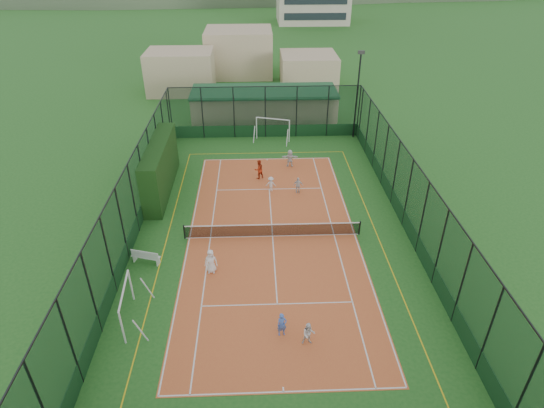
{
  "coord_description": "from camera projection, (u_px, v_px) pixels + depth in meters",
  "views": [
    {
      "loc": [
        -1.02,
        -24.68,
        17.44
      ],
      "look_at": [
        0.05,
        2.17,
        1.2
      ],
      "focal_mm": 30.0,
      "sensor_mm": 36.0,
      "label": 1
    }
  ],
  "objects": [
    {
      "name": "ground",
      "position": [
        273.0,
        236.0,
        30.16
      ],
      "size": [
        300.0,
        300.0,
        0.0
      ],
      "primitive_type": "plane",
      "color": "#205B1F",
      "rests_on": "ground"
    },
    {
      "name": "child_far_right",
      "position": [
        298.0,
        185.0,
        34.79
      ],
      "size": [
        0.8,
        0.4,
        1.31
      ],
      "primitive_type": "imported",
      "rotation": [
        0.0,
        0.0,
        3.04
      ],
      "color": "silver",
      "rests_on": "court_slab"
    },
    {
      "name": "child_far_back",
      "position": [
        290.0,
        158.0,
        38.73
      ],
      "size": [
        1.41,
        0.48,
        1.5
      ],
      "primitive_type": "imported",
      "rotation": [
        0.0,
        0.0,
        3.11
      ],
      "color": "silver",
      "rests_on": "court_slab"
    },
    {
      "name": "child_far_left",
      "position": [
        271.0,
        184.0,
        35.09
      ],
      "size": [
        0.81,
        0.5,
        1.21
      ],
      "primitive_type": "imported",
      "rotation": [
        0.0,
        0.0,
        3.07
      ],
      "color": "silver",
      "rests_on": "court_slab"
    },
    {
      "name": "futsal_goal_near",
      "position": [
        127.0,
        305.0,
        23.16
      ],
      "size": [
        3.27,
        1.2,
        2.06
      ],
      "primitive_type": null,
      "rotation": [
        0.0,
        0.0,
        1.66
      ],
      "color": "white",
      "rests_on": "ground"
    },
    {
      "name": "coach",
      "position": [
        259.0,
        169.0,
        36.82
      ],
      "size": [
        0.98,
        0.92,
        1.6
      ],
      "primitive_type": "imported",
      "rotation": [
        0.0,
        0.0,
        3.7
      ],
      "color": "#AB2C12",
      "rests_on": "court_slab"
    },
    {
      "name": "tennis_balls",
      "position": [
        287.0,
        225.0,
        31.28
      ],
      "size": [
        4.33,
        1.12,
        0.07
      ],
      "color": "#CCE033",
      "rests_on": "court_slab"
    },
    {
      "name": "perimeter_fence",
      "position": [
        273.0,
        204.0,
        28.87
      ],
      "size": [
        18.12,
        34.12,
        5.0
      ],
      "primitive_type": null,
      "color": "black",
      "rests_on": "ground"
    },
    {
      "name": "child_near_mid",
      "position": [
        282.0,
        325.0,
        22.5
      ],
      "size": [
        0.54,
        0.41,
        1.34
      ],
      "primitive_type": "imported",
      "rotation": [
        0.0,
        0.0,
        0.21
      ],
      "color": "#486ECD",
      "rests_on": "court_slab"
    },
    {
      "name": "tennis_net",
      "position": [
        273.0,
        230.0,
        29.89
      ],
      "size": [
        11.67,
        0.12,
        1.06
      ],
      "primitive_type": null,
      "color": "black",
      "rests_on": "ground"
    },
    {
      "name": "hedge_left",
      "position": [
        160.0,
        168.0,
        34.6
      ],
      "size": [
        1.32,
        8.8,
        3.85
      ],
      "primitive_type": "cube",
      "color": "black",
      "rests_on": "ground"
    },
    {
      "name": "clubhouse",
      "position": [
        264.0,
        104.0,
        48.16
      ],
      "size": [
        15.2,
        7.2,
        3.15
      ],
      "primitive_type": null,
      "color": "tan",
      "rests_on": "ground"
    },
    {
      "name": "child_near_right",
      "position": [
        309.0,
        334.0,
        22.02
      ],
      "size": [
        0.63,
        0.5,
        1.29
      ],
      "primitive_type": "imported",
      "rotation": [
        0.0,
        0.0,
        -0.01
      ],
      "color": "silver",
      "rests_on": "court_slab"
    },
    {
      "name": "futsal_goal_far",
      "position": [
        273.0,
        130.0,
        43.43
      ],
      "size": [
        3.48,
        1.9,
        2.16
      ],
      "primitive_type": null,
      "rotation": [
        0.0,
        0.0,
        -0.29
      ],
      "color": "white",
      "rests_on": "ground"
    },
    {
      "name": "child_near_left",
      "position": [
        211.0,
        261.0,
        26.64
      ],
      "size": [
        0.76,
        0.51,
        1.54
      ],
      "primitive_type": "imported",
      "rotation": [
        0.0,
        0.0,
        -0.02
      ],
      "color": "white",
      "rests_on": "court_slab"
    },
    {
      "name": "floodlight_ne",
      "position": [
        357.0,
        96.0,
        42.51
      ],
      "size": [
        0.6,
        0.26,
        8.25
      ],
      "primitive_type": null,
      "color": "black",
      "rests_on": "ground"
    },
    {
      "name": "court_slab",
      "position": [
        273.0,
        236.0,
        30.16
      ],
      "size": [
        11.17,
        23.97,
        0.01
      ],
      "primitive_type": "cube",
      "color": "#BF492A",
      "rests_on": "ground"
    },
    {
      "name": "white_bench",
      "position": [
        146.0,
        256.0,
        27.52
      ],
      "size": [
        1.85,
        0.98,
        1.0
      ],
      "primitive_type": null,
      "rotation": [
        0.0,
        0.0,
        -0.29
      ],
      "color": "white",
      "rests_on": "ground"
    }
  ]
}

